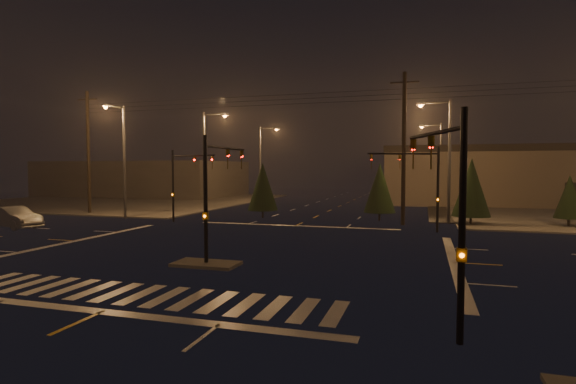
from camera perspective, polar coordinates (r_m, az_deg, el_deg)
name	(u,v)px	position (r m, az deg, el deg)	size (l,w,h in m)	color
ground	(240,250)	(24.86, -6.08, -7.38)	(140.00, 140.00, 0.00)	black
sidewalk_nw	(124,201)	(65.90, -20.06, -1.02)	(36.00, 36.00, 0.12)	#46433E
median_island	(206,264)	(21.29, -10.34, -8.97)	(3.00, 1.60, 0.15)	#46433E
crosswalk	(141,294)	(17.15, -18.18, -12.26)	(15.00, 2.60, 0.01)	beige
stop_bar_near	(102,312)	(15.62, -22.52, -13.86)	(16.00, 0.50, 0.01)	beige
stop_bar_far	(295,226)	(35.13, 0.96, -4.31)	(16.00, 0.50, 0.01)	beige
commercial_block	(145,179)	(78.42, -17.75, 1.63)	(30.00, 18.00, 5.60)	#3A3733
signal_mast_median	(215,184)	(21.68, -9.30, 1.05)	(0.25, 4.59, 6.00)	black
signal_mast_ne	(423,178)	(32.65, 16.78, 1.68)	(4.84, 1.86, 6.00)	black
signal_mast_nw	(181,177)	(37.81, -13.40, 1.89)	(4.84, 1.86, 6.00)	black
signal_mast_se	(450,197)	(12.80, 19.83, -0.60)	(1.55, 3.87, 6.00)	black
streetlight_1	(207,155)	(45.53, -10.26, 4.62)	(2.77, 0.32, 10.00)	#38383A
streetlight_2	(262,159)	(60.21, -3.28, 4.26)	(2.77, 0.32, 10.00)	#38383A
streetlight_3	(445,152)	(38.57, 19.36, 4.81)	(2.77, 0.32, 10.00)	#38383A
streetlight_4	(438,158)	(58.55, 18.52, 4.15)	(2.77, 0.32, 10.00)	#38383A
streetlight_5	(122,153)	(42.32, -20.35, 4.61)	(0.32, 2.77, 10.00)	#38383A
utility_pole_0	(88,152)	(48.29, -24.02, 4.71)	(2.20, 0.32, 12.00)	black
utility_pole_1	(404,147)	(36.58, 14.49, 5.50)	(2.20, 0.32, 12.00)	black
conifer_0	(471,187)	(38.25, 22.26, 0.55)	(2.93, 2.93, 5.28)	black
conifer_1	(569,197)	(40.10, 32.14, -0.49)	(2.12, 2.12, 4.01)	black
conifer_3	(263,187)	(40.63, -3.23, 0.70)	(2.75, 2.75, 4.99)	black
conifer_4	(380,188)	(39.26, 11.57, 0.52)	(2.71, 2.71, 4.93)	black
car_crossing	(13,217)	(39.35, -31.51, -2.77)	(1.74, 4.98, 1.64)	slate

